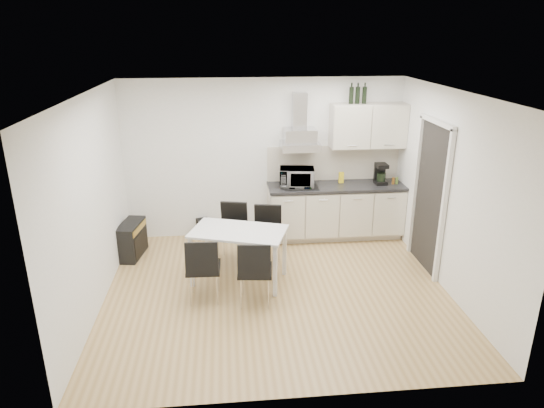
{
  "coord_description": "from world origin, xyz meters",
  "views": [
    {
      "loc": [
        -0.63,
        -5.66,
        3.29
      ],
      "look_at": [
        -0.03,
        0.39,
        1.1
      ],
      "focal_mm": 32.0,
      "sensor_mm": 36.0,
      "label": 1
    }
  ],
  "objects_px": {
    "chair_near_left": "(204,268)",
    "chair_near_right": "(255,271)",
    "kitchenette": "(338,189)",
    "chair_far_right": "(267,237)",
    "floor_speaker": "(203,228)",
    "chair_far_left": "(232,234)",
    "guitar_amp": "(132,239)",
    "dining_table": "(239,237)"
  },
  "relations": [
    {
      "from": "dining_table",
      "to": "guitar_amp",
      "type": "relative_size",
      "value": 2.06
    },
    {
      "from": "floor_speaker",
      "to": "chair_far_left",
      "type": "bearing_deg",
      "value": -81.1
    },
    {
      "from": "kitchenette",
      "to": "chair_near_right",
      "type": "height_order",
      "value": "kitchenette"
    },
    {
      "from": "chair_near_right",
      "to": "floor_speaker",
      "type": "bearing_deg",
      "value": 114.81
    },
    {
      "from": "chair_near_right",
      "to": "chair_near_left",
      "type": "bearing_deg",
      "value": 173.6
    },
    {
      "from": "dining_table",
      "to": "chair_far_right",
      "type": "height_order",
      "value": "chair_far_right"
    },
    {
      "from": "chair_near_right",
      "to": "kitchenette",
      "type": "bearing_deg",
      "value": 58.98
    },
    {
      "from": "chair_near_left",
      "to": "kitchenette",
      "type": "bearing_deg",
      "value": 42.67
    },
    {
      "from": "kitchenette",
      "to": "dining_table",
      "type": "bearing_deg",
      "value": -140.46
    },
    {
      "from": "chair_near_left",
      "to": "chair_near_right",
      "type": "bearing_deg",
      "value": -10.41
    },
    {
      "from": "chair_near_right",
      "to": "chair_far_left",
      "type": "bearing_deg",
      "value": 108.16
    },
    {
      "from": "chair_far_left",
      "to": "chair_far_right",
      "type": "relative_size",
      "value": 1.0
    },
    {
      "from": "chair_near_left",
      "to": "guitar_amp",
      "type": "relative_size",
      "value": 1.28
    },
    {
      "from": "guitar_amp",
      "to": "chair_far_right",
      "type": "bearing_deg",
      "value": -4.11
    },
    {
      "from": "kitchenette",
      "to": "chair_near_left",
      "type": "height_order",
      "value": "kitchenette"
    },
    {
      "from": "dining_table",
      "to": "chair_far_left",
      "type": "height_order",
      "value": "chair_far_left"
    },
    {
      "from": "chair_near_left",
      "to": "chair_near_right",
      "type": "relative_size",
      "value": 1.0
    },
    {
      "from": "chair_near_left",
      "to": "chair_far_left",
      "type": "bearing_deg",
      "value": 72.33
    },
    {
      "from": "dining_table",
      "to": "chair_near_right",
      "type": "distance_m",
      "value": 0.66
    },
    {
      "from": "chair_near_right",
      "to": "floor_speaker",
      "type": "xyz_separation_m",
      "value": [
        -0.73,
        2.14,
        -0.28
      ]
    },
    {
      "from": "dining_table",
      "to": "floor_speaker",
      "type": "relative_size",
      "value": 4.32
    },
    {
      "from": "chair_near_left",
      "to": "floor_speaker",
      "type": "distance_m",
      "value": 2.02
    },
    {
      "from": "chair_far_left",
      "to": "chair_near_right",
      "type": "height_order",
      "value": "same"
    },
    {
      "from": "chair_far_right",
      "to": "guitar_amp",
      "type": "relative_size",
      "value": 1.28
    },
    {
      "from": "dining_table",
      "to": "guitar_amp",
      "type": "height_order",
      "value": "dining_table"
    },
    {
      "from": "chair_far_left",
      "to": "floor_speaker",
      "type": "bearing_deg",
      "value": -50.25
    },
    {
      "from": "chair_near_left",
      "to": "chair_near_right",
      "type": "height_order",
      "value": "same"
    },
    {
      "from": "guitar_amp",
      "to": "dining_table",
      "type": "bearing_deg",
      "value": -20.68
    },
    {
      "from": "chair_far_right",
      "to": "chair_near_left",
      "type": "height_order",
      "value": "same"
    },
    {
      "from": "chair_near_right",
      "to": "floor_speaker",
      "type": "height_order",
      "value": "chair_near_right"
    },
    {
      "from": "guitar_amp",
      "to": "chair_near_left",
      "type": "bearing_deg",
      "value": -41.09
    },
    {
      "from": "kitchenette",
      "to": "floor_speaker",
      "type": "relative_size",
      "value": 7.73
    },
    {
      "from": "chair_far_left",
      "to": "floor_speaker",
      "type": "height_order",
      "value": "chair_far_left"
    },
    {
      "from": "chair_far_left",
      "to": "guitar_amp",
      "type": "height_order",
      "value": "chair_far_left"
    },
    {
      "from": "chair_near_left",
      "to": "chair_far_right",
      "type": "bearing_deg",
      "value": 47.47
    },
    {
      "from": "kitchenette",
      "to": "chair_far_left",
      "type": "xyz_separation_m",
      "value": [
        -1.75,
        -0.77,
        -0.39
      ]
    },
    {
      "from": "kitchenette",
      "to": "chair_near_left",
      "type": "xyz_separation_m",
      "value": [
        -2.13,
        -1.84,
        -0.39
      ]
    },
    {
      "from": "chair_near_right",
      "to": "chair_far_right",
      "type": "bearing_deg",
      "value": 82.94
    },
    {
      "from": "chair_far_right",
      "to": "floor_speaker",
      "type": "relative_size",
      "value": 2.7
    },
    {
      "from": "chair_near_right",
      "to": "dining_table",
      "type": "bearing_deg",
      "value": 112.72
    },
    {
      "from": "kitchenette",
      "to": "guitar_amp",
      "type": "bearing_deg",
      "value": -172.34
    },
    {
      "from": "kitchenette",
      "to": "chair_far_right",
      "type": "distance_m",
      "value": 1.61
    }
  ]
}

